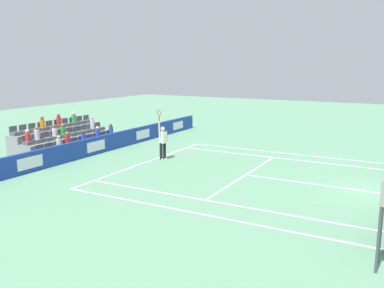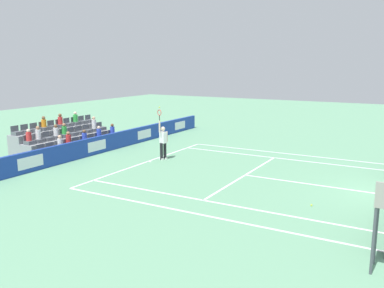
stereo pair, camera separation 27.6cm
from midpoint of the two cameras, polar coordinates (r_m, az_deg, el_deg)
name	(u,v)px [view 1 (the left image)]	position (r m, az deg, el deg)	size (l,w,h in m)	color
line_baseline	(148,161)	(21.79, -6.51, -2.42)	(10.97, 0.10, 0.01)	white
line_service	(246,175)	(19.23, 7.03, -4.25)	(8.23, 0.10, 0.01)	white
line_centre_service	(316,184)	(18.34, 16.38, -5.38)	(0.10, 6.40, 0.01)	white
line_singles_sideline_left	(216,202)	(15.45, 2.86, -8.02)	(0.10, 11.89, 0.01)	white
line_singles_sideline_right	(282,158)	(22.86, 11.93, -1.95)	(0.10, 11.89, 0.01)	white
line_doubles_sideline_left	(199,214)	(14.30, 0.42, -9.60)	(0.10, 11.89, 0.01)	white
line_doubles_sideline_right	(289,154)	(24.15, 12.88, -1.30)	(0.10, 11.89, 0.01)	white
line_centre_mark	(149,162)	(21.73, -6.29, -2.45)	(0.10, 0.20, 0.01)	white
sponsor_barrier	(95,146)	(23.91, -13.62, -0.25)	(22.63, 0.22, 0.99)	#193899
tennis_player	(163,141)	(21.98, -4.44, 0.38)	(0.51, 0.42, 2.85)	black
stadium_stand	(65,141)	(25.49, -17.47, 0.38)	(6.20, 2.85, 2.11)	gray
loose_tennis_ball	(313,205)	(15.67, 15.93, -8.06)	(0.07, 0.07, 0.07)	#D1E533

